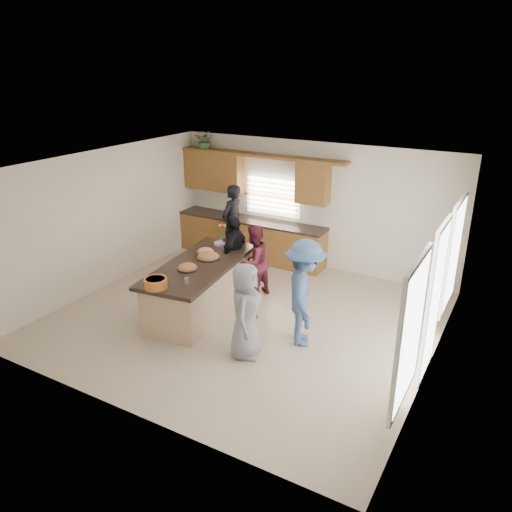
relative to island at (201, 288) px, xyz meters
The scene contains 18 objects.
floor 0.98m from the island, ahead, with size 6.50×6.50×0.00m, color #C6AC93.
room_shell 1.69m from the island, ahead, with size 6.52×6.02×2.81m.
back_cabinetry 2.95m from the island, 101.96° to the left, with size 4.08×0.66×2.46m.
right_wall_glazing 4.18m from the island, ahead, with size 0.06×4.00×2.25m.
island is the anchor object (origin of this frame).
platter_front 0.62m from the island, 94.53° to the right, with size 0.38×0.38×0.16m.
platter_mid 0.60m from the island, 91.71° to the left, with size 0.45×0.45×0.18m.
platter_back 0.75m from the island, 113.66° to the left, with size 0.34×0.34×0.14m.
salad_bowl 1.34m from the island, 90.32° to the right, with size 0.38×0.38×0.16m.
clear_cup 1.06m from the island, 68.10° to the right, with size 0.08×0.08×0.11m, color white.
plate_stack 1.15m from the island, 102.46° to the left, with size 0.23×0.23×0.05m, color #CE98DE.
flower_vase 1.30m from the island, 100.43° to the left, with size 0.14×0.14×0.41m.
potted_plant 4.11m from the island, 122.32° to the left, with size 0.43×0.38×0.48m, color #3C7F33.
woman_left_back 2.64m from the island, 108.93° to the left, with size 0.66×0.43×1.80m, color black.
woman_left_mid 1.20m from the island, 61.79° to the left, with size 0.71×0.56×1.47m, color maroon.
woman_left_front 1.08m from the island, 83.41° to the left, with size 0.94×0.39×1.61m, color black.
woman_right_back 2.18m from the island, ahead, with size 1.16×0.67×1.80m, color #39557C.
woman_right_front 1.79m from the island, 30.98° to the right, with size 0.76×0.50×1.56m, color gray.
Camera 1 is at (4.16, -6.90, 4.37)m, focal length 35.00 mm.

